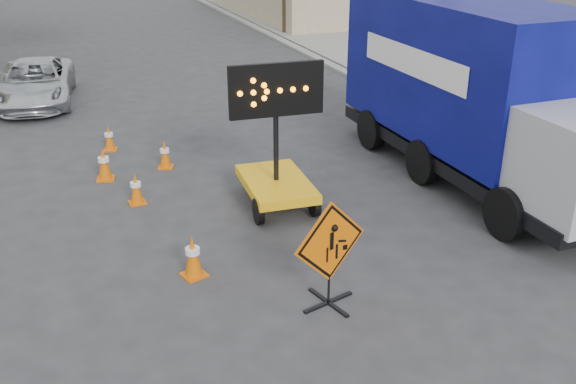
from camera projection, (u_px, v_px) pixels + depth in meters
ground at (365, 336)px, 9.86m from camera, size 100.00×100.00×0.00m
curb_right at (349, 74)px, 24.99m from camera, size 0.40×60.00×0.12m
sidewalk_right at (400, 69)px, 25.75m from camera, size 4.00×60.00×0.15m
construction_sign at (330, 252)px, 10.27m from camera, size 1.38×0.98×1.87m
arrow_board at (276, 175)px, 13.94m from camera, size 2.01×2.32×3.18m
pickup_truck at (35, 82)px, 21.29m from camera, size 2.92×5.28×1.40m
box_truck at (474, 102)px, 14.98m from camera, size 2.81×8.70×4.13m
cone_a at (193, 256)px, 11.32m from camera, size 0.50×0.50×0.80m
cone_b at (136, 188)px, 14.14m from camera, size 0.39×0.39×0.72m
cone_c at (165, 154)px, 16.09m from camera, size 0.47×0.47×0.72m
cone_d at (104, 164)px, 15.37m from camera, size 0.50×0.50×0.82m
cone_e at (109, 138)px, 17.25m from camera, size 0.43×0.43×0.69m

